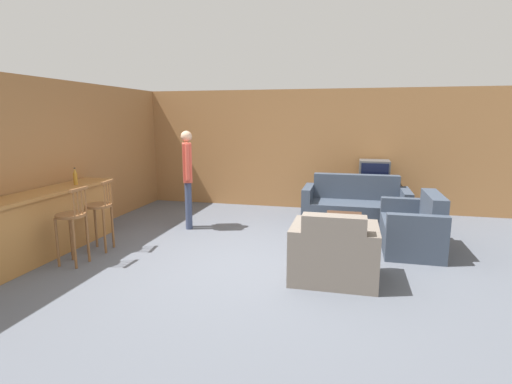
% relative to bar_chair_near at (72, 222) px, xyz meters
% --- Properties ---
extents(ground_plane, '(24.00, 24.00, 0.00)m').
position_rel_bar_chair_near_xyz_m(ground_plane, '(2.31, 0.62, -0.60)').
color(ground_plane, '#565B66').
extents(wall_back, '(9.40, 0.08, 2.60)m').
position_rel_bar_chair_near_xyz_m(wall_back, '(2.31, 4.28, 0.70)').
color(wall_back, '#9E6B3D').
rests_on(wall_back, ground_plane).
extents(wall_left, '(0.08, 8.66, 2.60)m').
position_rel_bar_chair_near_xyz_m(wall_left, '(-0.98, 1.95, 0.70)').
color(wall_left, '#9E6B3D').
rests_on(wall_left, ground_plane).
extents(bar_counter, '(0.55, 2.56, 0.96)m').
position_rel_bar_chair_near_xyz_m(bar_counter, '(-0.64, 0.31, -0.12)').
color(bar_counter, '#A87038').
rests_on(bar_counter, ground_plane).
extents(bar_chair_near, '(0.40, 0.40, 1.08)m').
position_rel_bar_chair_near_xyz_m(bar_chair_near, '(0.00, 0.00, 0.00)').
color(bar_chair_near, brown).
rests_on(bar_chair_near, ground_plane).
extents(bar_chair_mid, '(0.44, 0.44, 1.08)m').
position_rel_bar_chair_near_xyz_m(bar_chair_mid, '(-0.00, 0.62, 0.00)').
color(bar_chair_mid, brown).
rests_on(bar_chair_mid, ground_plane).
extents(couch_far, '(1.93, 0.89, 0.92)m').
position_rel_bar_chair_near_xyz_m(couch_far, '(3.77, 3.06, -0.27)').
color(couch_far, '#384251').
rests_on(couch_far, ground_plane).
extents(armchair_near, '(1.05, 0.85, 0.90)m').
position_rel_bar_chair_near_xyz_m(armchair_near, '(3.50, 0.28, -0.27)').
color(armchair_near, '#70665B').
rests_on(armchair_near, ground_plane).
extents(loveseat_right, '(0.82, 1.34, 0.88)m').
position_rel_bar_chair_near_xyz_m(loveseat_right, '(4.63, 1.75, -0.28)').
color(loveseat_right, '#384251').
rests_on(loveseat_right, ground_plane).
extents(coffee_table, '(0.57, 1.10, 0.43)m').
position_rel_bar_chair_near_xyz_m(coffee_table, '(3.58, 1.72, -0.23)').
color(coffee_table, '#472D1E').
rests_on(coffee_table, ground_plane).
extents(tv_unit, '(1.10, 0.51, 0.65)m').
position_rel_bar_chair_near_xyz_m(tv_unit, '(4.12, 3.90, -0.27)').
color(tv_unit, '#2D2319').
rests_on(tv_unit, ground_plane).
extents(tv, '(0.59, 0.52, 0.49)m').
position_rel_bar_chair_near_xyz_m(tv, '(4.12, 3.90, 0.30)').
color(tv, '#4C4C4C').
rests_on(tv, tv_unit).
extents(bottle, '(0.06, 0.06, 0.27)m').
position_rel_bar_chair_near_xyz_m(bottle, '(-0.56, 0.85, 0.48)').
color(bottle, '#B27A23').
rests_on(bottle, bar_counter).
extents(book_on_table, '(0.21, 0.20, 0.03)m').
position_rel_bar_chair_near_xyz_m(book_on_table, '(3.55, 1.60, -0.16)').
color(book_on_table, '#33704C').
rests_on(book_on_table, coffee_table).
extents(person_by_window, '(0.31, 0.47, 1.77)m').
position_rel_bar_chair_near_xyz_m(person_by_window, '(0.81, 2.09, 0.42)').
color(person_by_window, '#384260').
rests_on(person_by_window, ground_plane).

